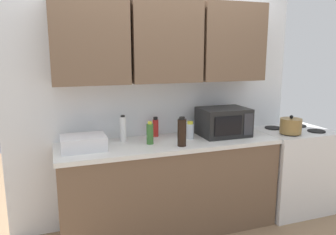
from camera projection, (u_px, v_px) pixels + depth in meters
wall_back_with_cabinets at (161, 69)px, 3.19m from camera, size 2.97×0.38×2.60m
counter_run at (169, 186)px, 3.19m from camera, size 2.10×0.63×0.90m
stove_range at (291, 169)px, 3.64m from camera, size 0.76×0.64×0.91m
kettle at (291, 126)px, 3.35m from camera, size 0.22×0.22×0.19m
microwave at (223, 122)px, 3.30m from camera, size 0.48×0.37×0.28m
dish_rack at (83, 143)px, 2.83m from camera, size 0.38×0.30×0.12m
bottle_white_jar at (123, 129)px, 3.07m from camera, size 0.06×0.06×0.25m
bottle_soy_dark at (182, 132)px, 2.92m from camera, size 0.08×0.08×0.27m
bottle_green_oil at (150, 134)px, 2.99m from camera, size 0.06×0.06×0.21m
bottle_clear_tall at (190, 131)px, 3.18m from camera, size 0.07×0.07×0.17m
bottle_spice_jar at (250, 125)px, 3.47m from camera, size 0.06×0.06×0.15m
bottle_red_sauce at (156, 127)px, 3.27m from camera, size 0.06×0.06×0.20m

